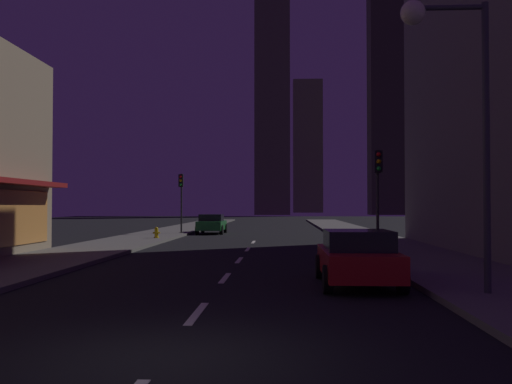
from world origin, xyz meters
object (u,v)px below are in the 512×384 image
Objects in this scene: car_parked_near at (357,257)px; traffic_light_near_right at (378,178)px; street_lamp_right at (448,73)px; fire_hydrant_far_left at (156,233)px; traffic_light_far_left at (181,190)px; car_parked_far at (212,224)px.

traffic_light_near_right is at bearing 76.42° from car_parked_near.
traffic_light_near_right is 10.06m from street_lamp_right.
street_lamp_right reaches higher than fire_hydrant_far_left.
traffic_light_far_left reaches higher than car_parked_near.
fire_hydrant_far_left is 15.69m from traffic_light_near_right.
car_parked_far is at bearing 74.06° from fire_hydrant_far_left.
car_parked_near and car_parked_far have the same top height.
traffic_light_near_right is 1.00× the size of traffic_light_far_left.
fire_hydrant_far_left is 23.68m from street_lamp_right.
traffic_light_far_left is at bearing 124.01° from traffic_light_near_right.
fire_hydrant_far_left is 6.50m from traffic_light_far_left.
street_lamp_right is (1.78, -2.02, 4.33)m from car_parked_near.
traffic_light_near_right reaches higher than fire_hydrant_far_left.
fire_hydrant_far_left is at bearing 117.45° from car_parked_near.
car_parked_near is 1.00× the size of car_parked_far.
traffic_light_far_left is at bearing 112.56° from street_lamp_right.
car_parked_near is 25.94m from traffic_light_far_left.
street_lamp_right is at bearing -90.70° from traffic_light_near_right.
street_lamp_right reaches higher than traffic_light_near_right.
traffic_light_near_right is at bearing 89.30° from street_lamp_right.
car_parked_far is at bearing 48.91° from traffic_light_far_left.
car_parked_far is 1.01× the size of traffic_light_near_right.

